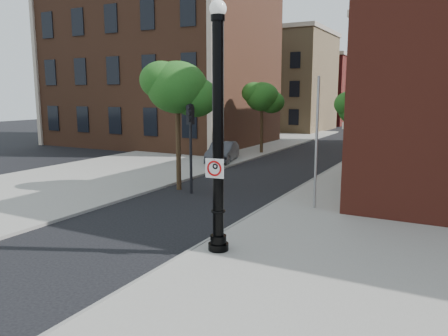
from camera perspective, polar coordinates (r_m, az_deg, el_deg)
The scene contains 16 objects.
ground at distance 14.36m, azimuth -11.38°, elevation -9.52°, with size 120.00×120.00×0.00m, color black.
sidewalk_right at distance 21.09m, azimuth 20.03°, elevation -3.55°, with size 8.00×60.00×0.12m, color gray.
sidewalk_left at distance 33.79m, azimuth -3.82°, elevation 1.83°, with size 10.00×50.00×0.12m, color gray.
curb_edge at distance 21.95m, azimuth 9.79°, elevation -2.56°, with size 0.10×60.00×0.14m, color gray.
victorian_building at distance 42.53m, azimuth -7.85°, elevation 15.10°, with size 18.60×14.60×17.95m.
bg_building_tan_a at distance 58.22m, azimuth 7.40°, elevation 10.92°, with size 12.00×12.00×12.00m, color #9A7D54.
bg_building_red at distance 71.47m, azimuth 11.43°, elevation 9.77°, with size 12.00×12.00×10.00m, color maroon.
lamppost at distance 12.38m, azimuth -0.77°, elevation 3.37°, with size 0.61×0.61×7.17m.
no_parking_sign at distance 12.33m, azimuth -1.24°, elevation -0.03°, with size 0.56×0.10×0.56m.
parked_car at distance 29.93m, azimuth -0.19°, elevation 2.09°, with size 1.51×4.33×1.43m, color #333338.
traffic_signal_left at distance 20.33m, azimuth -4.42°, elevation 4.99°, with size 0.29×0.37×4.48m.
traffic_signal_right at distance 19.89m, azimuth 16.66°, elevation 4.09°, with size 0.31×0.37×4.26m.
utility_pole at distance 17.64m, azimuth 11.98°, elevation 2.97°, with size 0.11×0.11×5.35m, color #999999.
street_tree_a at distance 21.22m, azimuth -5.95°, elevation 10.25°, with size 3.44×3.11×6.20m.
street_tree_b at distance 34.11m, azimuth 5.09°, elevation 9.16°, with size 3.08×2.78×5.54m.
street_tree_c at distance 25.38m, azimuth 17.27°, elevation 7.28°, with size 2.67×2.42×4.82m.
Camera 1 is at (8.72, -10.40, 4.68)m, focal length 35.00 mm.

